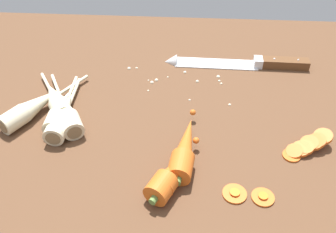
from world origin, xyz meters
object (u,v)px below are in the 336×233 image
at_px(parsnip_mid_left, 56,99).
at_px(carrot_slice_stack, 307,145).
at_px(parsnip_mid_right, 62,116).
at_px(carrot_slice_stray_near, 263,197).
at_px(parsnip_outer, 66,110).
at_px(parsnip_front, 61,110).
at_px(carrot_slice_stray_mid, 235,193).
at_px(parsnip_back, 33,107).
at_px(whole_carrot_second, 173,173).
at_px(whole_carrot, 185,149).
at_px(chefs_knife, 234,63).

height_order(parsnip_mid_left, carrot_slice_stack, parsnip_mid_left).
xyz_separation_m(parsnip_mid_left, parsnip_mid_right, (0.03, -0.05, -0.00)).
distance_m(carrot_slice_stack, carrot_slice_stray_near, 0.15).
bearing_deg(carrot_slice_stray_near, parsnip_outer, 154.59).
relative_size(parsnip_front, carrot_slice_stray_mid, 4.70).
bearing_deg(parsnip_mid_left, parsnip_back, -144.24).
height_order(parsnip_front, parsnip_back, same).
bearing_deg(carrot_slice_stack, parsnip_outer, 172.39).
bearing_deg(parsnip_mid_left, whole_carrot_second, -35.86).
distance_m(whole_carrot_second, parsnip_outer, 0.27).
xyz_separation_m(whole_carrot, parsnip_outer, (-0.24, 0.09, -0.00)).
distance_m(whole_carrot_second, parsnip_mid_left, 0.31).
relative_size(parsnip_back, carrot_slice_stray_near, 5.36).
relative_size(chefs_knife, carrot_slice_stack, 3.66).
xyz_separation_m(whole_carrot_second, carrot_slice_stray_near, (0.15, -0.03, -0.02)).
bearing_deg(carrot_slice_stray_mid, carrot_slice_stray_near, -5.33).
relative_size(parsnip_mid_left, parsnip_outer, 0.79).
bearing_deg(carrot_slice_stray_mid, whole_carrot_second, 167.77).
bearing_deg(carrot_slice_stray_mid, parsnip_mid_left, 150.01).
height_order(carrot_slice_stack, carrot_slice_stray_mid, carrot_slice_stack).
bearing_deg(parsnip_back, whole_carrot_second, -28.04).
xyz_separation_m(parsnip_mid_right, carrot_slice_stack, (0.47, -0.05, -0.01)).
bearing_deg(parsnip_back, parsnip_outer, -4.87).
height_order(whole_carrot_second, carrot_slice_stray_mid, whole_carrot_second).
bearing_deg(parsnip_front, parsnip_mid_left, 121.26).
distance_m(parsnip_mid_right, parsnip_back, 0.07).
height_order(parsnip_front, parsnip_mid_left, same).
height_order(whole_carrot, parsnip_mid_right, whole_carrot).
bearing_deg(carrot_slice_stray_mid, parsnip_mid_right, 154.63).
bearing_deg(whole_carrot_second, carrot_slice_stray_near, -10.14).
bearing_deg(parsnip_outer, whole_carrot, -21.27).
relative_size(whole_carrot_second, carrot_slice_stray_mid, 3.70).
xyz_separation_m(parsnip_front, parsnip_mid_left, (-0.02, 0.03, 0.00)).
xyz_separation_m(whole_carrot, carrot_slice_stack, (0.22, 0.03, -0.01)).
bearing_deg(parsnip_mid_right, carrot_slice_stray_near, -23.16).
bearing_deg(whole_carrot_second, whole_carrot, 72.31).
height_order(chefs_knife, parsnip_mid_right, parsnip_mid_right).
height_order(carrot_slice_stack, carrot_slice_stray_near, carrot_slice_stack).
bearing_deg(parsnip_outer, parsnip_mid_right, -98.93).
bearing_deg(carrot_slice_stray_near, whole_carrot_second, 169.86).
height_order(whole_carrot, carrot_slice_stray_near, whole_carrot).
bearing_deg(carrot_slice_stray_near, parsnip_mid_right, 156.84).
distance_m(parsnip_front, carrot_slice_stray_near, 0.42).
bearing_deg(parsnip_front, carrot_slice_stray_near, -24.83).
xyz_separation_m(parsnip_mid_right, parsnip_back, (-0.07, 0.02, -0.00)).
bearing_deg(carrot_slice_stack, chefs_knife, 111.93).
height_order(whole_carrot, whole_carrot_second, same).
distance_m(whole_carrot, parsnip_front, 0.27).
height_order(parsnip_outer, carrot_slice_stray_mid, parsnip_outer).
relative_size(parsnip_outer, carrot_slice_stray_near, 5.45).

